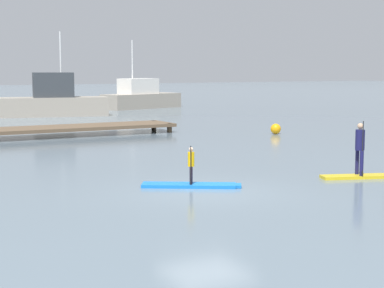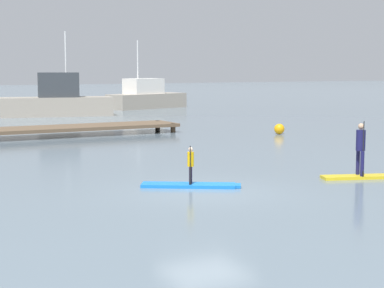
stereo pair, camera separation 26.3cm
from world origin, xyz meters
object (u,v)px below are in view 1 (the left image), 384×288
paddleboard_far (367,176)px  mooring_buoy_mid (276,129)px  paddler_adult (360,145)px  paddleboard_near (191,185)px  motor_boat_small_navy (52,101)px  fishing_boat_green_midground (141,97)px  paddler_child_solo (191,163)px

paddleboard_far → mooring_buoy_mid: (5.79, 13.05, 0.24)m
paddleboard_far → paddler_adult: size_ratio=1.73×
paddleboard_near → motor_boat_small_navy: motor_boat_small_navy is taller
paddleboard_far → paddler_adult: paddler_adult is taller
fishing_boat_green_midground → mooring_buoy_mid: 24.35m
fishing_boat_green_midground → mooring_buoy_mid: size_ratio=13.91×
paddleboard_far → motor_boat_small_navy: 31.94m
paddler_adult → fishing_boat_green_midground: bearing=76.5°
mooring_buoy_mid → paddler_adult: bearing=-115.1°
fishing_boat_green_midground → paddleboard_far: bearing=-103.0°
paddleboard_near → mooring_buoy_mid: mooring_buoy_mid is taller
paddler_adult → fishing_boat_green_midground: 38.18m
paddleboard_near → mooring_buoy_mid: (11.71, 11.69, 0.24)m
paddleboard_far → fishing_boat_green_midground: size_ratio=0.39×
paddler_child_solo → paddleboard_far: (5.93, -1.36, -0.68)m
paddleboard_near → paddler_adult: paddler_adult is taller
paddleboard_far → motor_boat_small_navy: (-1.07, 31.91, 1.10)m
motor_boat_small_navy → mooring_buoy_mid: bearing=-70.0°
paddleboard_near → paddler_adult: size_ratio=1.59×
paddleboard_far → motor_boat_small_navy: motor_boat_small_navy is taller
paddler_adult → motor_boat_small_navy: size_ratio=0.21×
paddler_child_solo → motor_boat_small_navy: 30.94m
paddler_child_solo → fishing_boat_green_midground: size_ratio=0.15×
motor_boat_small_navy → fishing_boat_green_midground: bearing=28.8°
paddler_child_solo → mooring_buoy_mid: bearing=44.9°
motor_boat_small_navy → paddleboard_far: bearing=-88.1°
motor_boat_small_navy → paddler_child_solo: bearing=-99.0°
paddleboard_near → paddler_adult: bearing=-12.7°
paddleboard_near → paddler_child_solo: size_ratio=2.42×
mooring_buoy_mid → motor_boat_small_navy: bearing=110.0°
paddleboard_far → fishing_boat_green_midground: 38.22m
paddleboard_near → paddler_adult: (5.64, -1.27, 1.04)m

